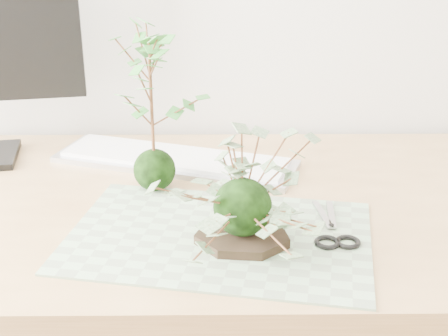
% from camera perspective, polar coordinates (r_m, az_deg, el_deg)
% --- Properties ---
extents(desk, '(1.60, 0.70, 0.74)m').
position_cam_1_polar(desk, '(1.19, -4.86, -6.71)').
color(desk, tan).
rests_on(desk, ground_plane).
extents(cutting_mat, '(0.54, 0.41, 0.00)m').
position_cam_1_polar(cutting_mat, '(1.02, -0.45, -6.25)').
color(cutting_mat, gray).
rests_on(cutting_mat, desk).
extents(stone_dish, '(0.17, 0.17, 0.01)m').
position_cam_1_polar(stone_dish, '(0.99, 1.68, -6.36)').
color(stone_dish, black).
rests_on(stone_dish, cutting_mat).
extents(ivy_kokedama, '(0.31, 0.31, 0.18)m').
position_cam_1_polar(ivy_kokedama, '(0.95, 1.75, -1.26)').
color(ivy_kokedama, black).
rests_on(ivy_kokedama, stone_dish).
extents(maple_kokedama, '(0.19, 0.19, 0.33)m').
position_cam_1_polar(maple_kokedama, '(1.11, -6.80, 8.97)').
color(maple_kokedama, black).
rests_on(maple_kokedama, desk).
extents(keyboard, '(0.52, 0.30, 0.02)m').
position_cam_1_polar(keyboard, '(1.30, -4.52, 0.76)').
color(keyboard, '#B8B9C1').
rests_on(keyboard, desk).
extents(scissors, '(0.07, 0.17, 0.01)m').
position_cam_1_polar(scissors, '(1.02, 10.10, -6.11)').
color(scissors, '#98989A').
rests_on(scissors, cutting_mat).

